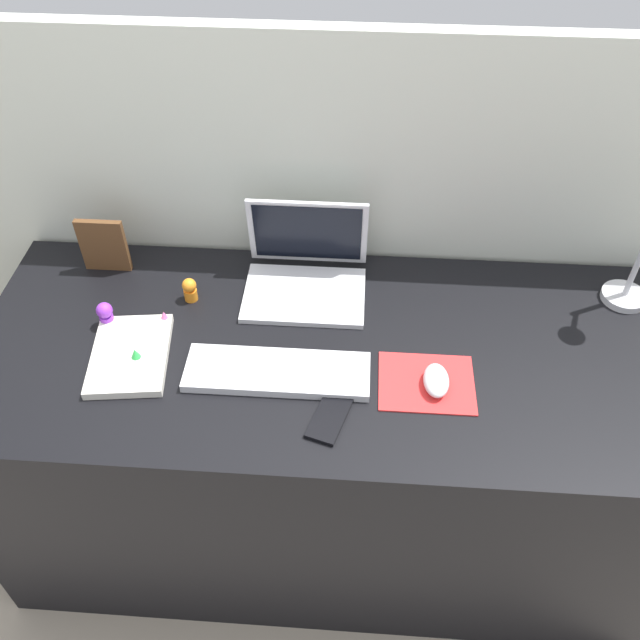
{
  "coord_description": "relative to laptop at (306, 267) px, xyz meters",
  "views": [
    {
      "loc": [
        0.04,
        -1.08,
        1.88
      ],
      "look_at": [
        -0.03,
        0.0,
        0.83
      ],
      "focal_mm": 38.06,
      "sensor_mm": 36.0,
      "label": 1
    }
  ],
  "objects": [
    {
      "name": "ground_plane",
      "position": [
        0.09,
        -0.22,
        -0.79
      ],
      "size": [
        6.0,
        6.0,
        0.0
      ],
      "primitive_type": "plane",
      "color": "gray"
    },
    {
      "name": "back_wall",
      "position": [
        0.09,
        0.17,
        -0.13
      ],
      "size": [
        2.9,
        0.05,
        1.33
      ],
      "primitive_type": "cube",
      "color": "beige",
      "rests_on": "ground_plane"
    },
    {
      "name": "desk",
      "position": [
        0.09,
        -0.22,
        -0.42
      ],
      "size": [
        1.7,
        0.7,
        0.74
      ],
      "primitive_type": "cube",
      "color": "black",
      "rests_on": "ground_plane"
    },
    {
      "name": "laptop",
      "position": [
        0.0,
        0.0,
        0.0
      ],
      "size": [
        0.3,
        0.24,
        0.21
      ],
      "color": "silver",
      "rests_on": "desk"
    },
    {
      "name": "keyboard",
      "position": [
        -0.04,
        -0.31,
        -0.04
      ],
      "size": [
        0.41,
        0.13,
        0.02
      ],
      "primitive_type": "cube",
      "color": "silver",
      "rests_on": "desk"
    },
    {
      "name": "mousepad",
      "position": [
        0.29,
        -0.32,
        -0.05
      ],
      "size": [
        0.21,
        0.17,
        0.0
      ],
      "primitive_type": "cube",
      "color": "red",
      "rests_on": "desk"
    },
    {
      "name": "mouse",
      "position": [
        0.31,
        -0.32,
        -0.03
      ],
      "size": [
        0.06,
        0.1,
        0.03
      ],
      "primitive_type": "ellipsoid",
      "color": "silver",
      "rests_on": "mousepad"
    },
    {
      "name": "cell_phone",
      "position": [
        0.08,
        -0.43,
        -0.05
      ],
      "size": [
        0.1,
        0.14,
        0.01
      ],
      "primitive_type": "cube",
      "rotation": [
        0.0,
        0.0,
        -0.3
      ],
      "color": "black",
      "rests_on": "desk"
    },
    {
      "name": "notebook_pad",
      "position": [
        -0.38,
        -0.29,
        -0.04
      ],
      "size": [
        0.2,
        0.26,
        0.02
      ],
      "primitive_type": "cube",
      "rotation": [
        0.0,
        0.0,
        0.12
      ],
      "color": "silver",
      "rests_on": "desk"
    },
    {
      "name": "picture_frame",
      "position": [
        -0.52,
        0.02,
        0.02
      ],
      "size": [
        0.12,
        0.02,
        0.15
      ],
      "primitive_type": "cube",
      "color": "brown",
      "rests_on": "desk"
    },
    {
      "name": "toy_figurine_orange",
      "position": [
        -0.28,
        -0.08,
        -0.02
      ],
      "size": [
        0.04,
        0.04,
        0.06
      ],
      "color": "orange",
      "rests_on": "desk"
    },
    {
      "name": "toy_figurine_pink",
      "position": [
        -0.32,
        -0.17,
        -0.03
      ],
      "size": [
        0.04,
        0.04,
        0.04
      ],
      "primitive_type": "cone",
      "color": "pink",
      "rests_on": "desk"
    },
    {
      "name": "toy_figurine_green",
      "position": [
        -0.36,
        -0.3,
        -0.03
      ],
      "size": [
        0.04,
        0.04,
        0.04
      ],
      "primitive_type": "cone",
      "color": "green",
      "rests_on": "desk"
    },
    {
      "name": "toy_figurine_purple",
      "position": [
        -0.46,
        -0.18,
        -0.02
      ],
      "size": [
        0.04,
        0.04,
        0.07
      ],
      "color": "purple",
      "rests_on": "desk"
    }
  ]
}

